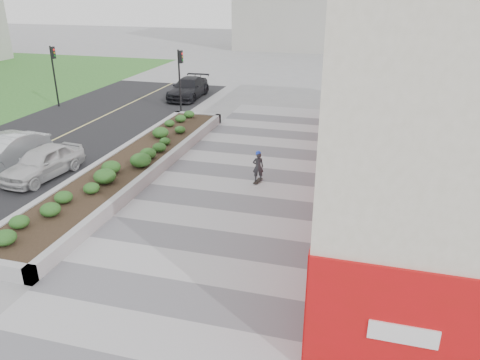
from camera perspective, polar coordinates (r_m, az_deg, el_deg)
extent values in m
plane|color=gray|center=(14.69, -6.47, -10.84)|extent=(160.00, 160.00, 0.00)
cube|color=#A8A8AD|center=(17.10, -2.78, -5.49)|extent=(8.00, 36.00, 0.01)
cube|color=beige|center=(20.80, 21.54, 9.86)|extent=(6.00, 24.00, 8.00)
cube|color=#B60F0E|center=(21.33, 12.62, 4.21)|extent=(0.12, 24.00, 3.00)
cube|color=#B60F0E|center=(10.79, 24.77, -17.42)|extent=(6.00, 0.12, 3.00)
cube|color=#9E9EA0|center=(30.05, -5.20, 7.61)|extent=(3.00, 0.30, 0.55)
cube|color=#9E9EA0|center=(23.04, -16.03, 2.03)|extent=(0.30, 18.00, 0.55)
cube|color=#9E9EA0|center=(21.80, -9.93, 1.41)|extent=(0.30, 18.00, 0.55)
cube|color=#2D2116|center=(22.40, -13.06, 1.67)|extent=(2.40, 17.40, 0.50)
cube|color=black|center=(26.11, -25.72, 2.40)|extent=(10.00, 40.00, 0.00)
cylinder|color=black|center=(31.79, -7.37, 11.73)|extent=(0.12, 0.12, 4.20)
cube|color=black|center=(31.45, -7.21, 14.68)|extent=(0.18, 0.28, 0.80)
cylinder|color=black|center=(35.91, -21.68, 11.61)|extent=(0.12, 0.12, 4.20)
cube|color=black|center=(35.56, -21.83, 14.21)|extent=(0.18, 0.28, 0.80)
cylinder|color=#595654|center=(16.97, -1.17, -5.72)|extent=(0.44, 0.44, 0.01)
cube|color=black|center=(20.67, 2.19, -0.10)|extent=(0.30, 0.74, 0.02)
imported|color=#28282D|center=(20.42, 2.22, 1.63)|extent=(0.56, 0.46, 1.32)
sphere|color=blue|center=(20.20, 2.25, 3.27)|extent=(0.23, 0.23, 0.23)
imported|color=silver|center=(22.78, -22.93, 2.00)|extent=(2.16, 4.34, 1.42)
imported|color=silver|center=(25.00, -26.60, 3.19)|extent=(2.06, 4.60, 1.47)
imported|color=black|center=(36.58, -6.31, 11.07)|extent=(2.25, 5.22, 1.50)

